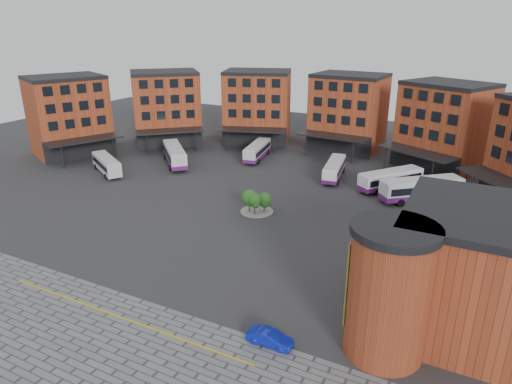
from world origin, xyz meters
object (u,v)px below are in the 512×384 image
at_px(bus_c, 257,150).
at_px(bus_f, 422,189).
at_px(tree_island, 256,201).
at_px(bus_e, 391,179).
at_px(bus_a, 106,164).
at_px(bus_d, 334,169).
at_px(bus_b, 175,155).
at_px(blue_car, 270,338).

bearing_deg(bus_c, bus_f, -25.67).
xyz_separation_m(tree_island, bus_e, (14.01, 17.17, -0.11)).
xyz_separation_m(bus_a, bus_d, (34.64, 14.80, -0.13)).
height_order(bus_b, bus_d, bus_b).
relative_size(bus_a, bus_c, 0.91).
bearing_deg(bus_f, tree_island, -92.60).
xyz_separation_m(bus_f, blue_car, (-5.92, -37.36, -1.19)).
distance_m(bus_b, bus_c, 15.06).
height_order(bus_d, bus_e, bus_e).
bearing_deg(blue_car, bus_c, 26.53).
height_order(bus_a, bus_d, bus_d).
relative_size(bus_b, bus_f, 0.94).
relative_size(bus_c, blue_car, 2.82).
bearing_deg(bus_e, bus_f, 6.63).
distance_m(bus_a, bus_f, 49.85).
height_order(tree_island, bus_a, tree_island).
bearing_deg(blue_car, bus_b, 43.40).
xyz_separation_m(bus_b, bus_f, (41.56, 1.40, 0.03)).
relative_size(bus_d, blue_car, 2.74).
xyz_separation_m(bus_b, blue_car, (35.64, -35.96, -1.16)).
height_order(bus_b, bus_e, bus_b).
xyz_separation_m(bus_a, blue_car, (42.78, -26.75, -1.04)).
xyz_separation_m(bus_c, bus_e, (25.31, -5.57, 0.06)).
bearing_deg(bus_d, bus_f, -25.48).
bearing_deg(bus_b, bus_c, -3.91).
xyz_separation_m(bus_d, blue_car, (8.14, -41.56, -0.91)).
bearing_deg(bus_f, bus_d, -146.50).
relative_size(bus_a, bus_d, 0.94).
height_order(tree_island, bus_b, bus_b).
relative_size(bus_c, bus_d, 1.03).
xyz_separation_m(bus_a, bus_b, (7.14, 9.21, 0.12)).
bearing_deg(bus_e, tree_island, -92.20).
bearing_deg(bus_b, bus_a, -172.29).
xyz_separation_m(tree_island, bus_d, (4.76, 18.54, -0.21)).
bearing_deg(blue_car, bus_d, 9.74).
distance_m(bus_b, bus_e, 36.99).
distance_m(bus_e, blue_car, 40.21).
height_order(bus_e, blue_car, bus_e).
xyz_separation_m(bus_e, blue_car, (-1.11, -40.19, -1.01)).
bearing_deg(bus_b, bus_f, -42.55).
distance_m(tree_island, blue_car, 26.41).
relative_size(bus_b, bus_e, 1.02).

